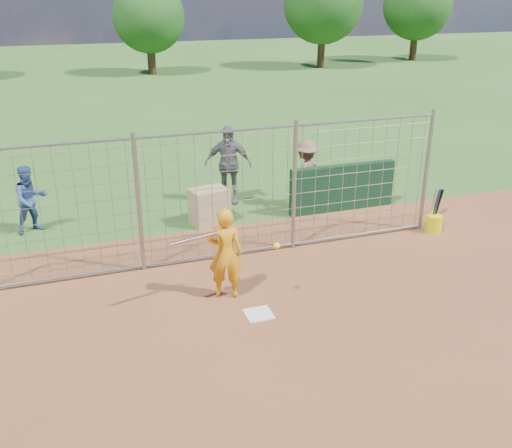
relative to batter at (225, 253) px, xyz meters
name	(u,v)px	position (x,y,z in m)	size (l,w,h in m)	color
ground	(255,308)	(0.32, -0.56, -0.80)	(100.00, 100.00, 0.00)	#2D591E
infield_dirt	(337,433)	(0.32, -3.56, -0.80)	(18.00, 18.00, 0.00)	brown
home_plate	(259,314)	(0.32, -0.76, -0.79)	(0.43, 0.43, 0.02)	silver
dugout_wall	(342,188)	(3.72, 3.04, -0.25)	(2.60, 0.20, 1.10)	#11381E
batter	(225,253)	(0.00, 0.00, 0.00)	(0.58, 0.38, 1.60)	orange
bystander_a	(31,199)	(-3.12, 4.02, -0.07)	(0.71, 0.56, 1.47)	navy
bystander_b	(228,164)	(1.35, 4.42, 0.16)	(1.12, 0.47, 1.92)	slate
bystander_c	(305,174)	(3.00, 3.56, 0.00)	(1.04, 0.60, 1.61)	brown
equipment_bin	(209,206)	(0.57, 3.25, -0.40)	(0.80, 0.55, 0.80)	tan
equipment_in_play	(214,240)	(-0.25, -0.27, 0.39)	(1.78, 0.42, 0.30)	silver
bucket_with_bats	(434,221)	(5.00, 1.20, -0.56)	(0.34, 0.35, 0.97)	yellow
backstop_fence	(220,197)	(0.32, 1.44, 0.46)	(9.08, 0.08, 2.60)	gray
tree_line	(150,9)	(3.45, 27.57, 2.91)	(44.66, 6.72, 6.48)	#3F2B19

